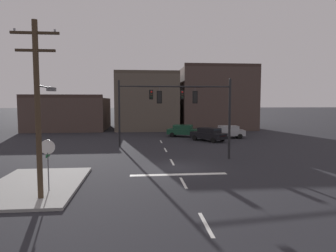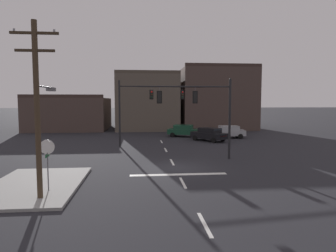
{
  "view_description": "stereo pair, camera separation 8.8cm",
  "coord_description": "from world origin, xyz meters",
  "px_view_note": "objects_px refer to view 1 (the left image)",
  "views": [
    {
      "loc": [
        -2.57,
        -21.12,
        4.82
      ],
      "look_at": [
        -0.3,
        2.31,
        2.85
      ],
      "focal_mm": 31.89,
      "sensor_mm": 36.0,
      "label": 1
    },
    {
      "loc": [
        -2.48,
        -21.13,
        4.82
      ],
      "look_at": [
        -0.3,
        2.31,
        2.85
      ],
      "focal_mm": 31.89,
      "sensor_mm": 36.0,
      "label": 2
    }
  ],
  "objects_px": {
    "signal_mast_far_side": "(144,101)",
    "car_lot_nearside": "(184,130)",
    "car_lot_farside": "(209,134)",
    "signal_mast_near_side": "(203,105)",
    "car_lot_middle": "(228,132)",
    "stop_sign": "(48,153)",
    "utility_pole": "(39,104)"
  },
  "relations": [
    {
      "from": "signal_mast_near_side",
      "to": "car_lot_nearside",
      "type": "xyz_separation_m",
      "value": [
        0.76,
        15.67,
        -3.62
      ]
    },
    {
      "from": "stop_sign",
      "to": "signal_mast_far_side",
      "type": "bearing_deg",
      "value": 72.01
    },
    {
      "from": "car_lot_middle",
      "to": "car_lot_farside",
      "type": "height_order",
      "value": "same"
    },
    {
      "from": "signal_mast_near_side",
      "to": "car_lot_nearside",
      "type": "bearing_deg",
      "value": 87.22
    },
    {
      "from": "car_lot_middle",
      "to": "car_lot_farside",
      "type": "distance_m",
      "value": 4.13
    },
    {
      "from": "car_lot_nearside",
      "to": "utility_pole",
      "type": "bearing_deg",
      "value": -113.31
    },
    {
      "from": "signal_mast_far_side",
      "to": "stop_sign",
      "type": "xyz_separation_m",
      "value": [
        -5.25,
        -16.18,
        -2.64
      ]
    },
    {
      "from": "signal_mast_far_side",
      "to": "car_lot_farside",
      "type": "distance_m",
      "value": 9.3
    },
    {
      "from": "car_lot_middle",
      "to": "stop_sign",
      "type": "bearing_deg",
      "value": -126.38
    },
    {
      "from": "car_lot_middle",
      "to": "utility_pole",
      "type": "height_order",
      "value": "utility_pole"
    },
    {
      "from": "signal_mast_far_side",
      "to": "car_lot_farside",
      "type": "height_order",
      "value": "signal_mast_far_side"
    },
    {
      "from": "car_lot_nearside",
      "to": "car_lot_farside",
      "type": "xyz_separation_m",
      "value": [
        2.35,
        -4.63,
        0.0
      ]
    },
    {
      "from": "signal_mast_near_side",
      "to": "signal_mast_far_side",
      "type": "distance_m",
      "value": 9.17
    },
    {
      "from": "car_lot_nearside",
      "to": "car_lot_middle",
      "type": "height_order",
      "value": "same"
    },
    {
      "from": "signal_mast_far_side",
      "to": "car_lot_farside",
      "type": "xyz_separation_m",
      "value": [
        7.81,
        3.18,
        -3.92
      ]
    },
    {
      "from": "signal_mast_near_side",
      "to": "stop_sign",
      "type": "bearing_deg",
      "value": -140.13
    },
    {
      "from": "stop_sign",
      "to": "utility_pole",
      "type": "bearing_deg",
      "value": -92.45
    },
    {
      "from": "signal_mast_near_side",
      "to": "car_lot_farside",
      "type": "relative_size",
      "value": 1.67
    },
    {
      "from": "signal_mast_near_side",
      "to": "stop_sign",
      "type": "xyz_separation_m",
      "value": [
        -9.96,
        -8.32,
        -2.33
      ]
    },
    {
      "from": "utility_pole",
      "to": "stop_sign",
      "type": "bearing_deg",
      "value": 87.55
    },
    {
      "from": "car_lot_farside",
      "to": "signal_mast_far_side",
      "type": "bearing_deg",
      "value": -157.86
    },
    {
      "from": "signal_mast_far_side",
      "to": "signal_mast_near_side",
      "type": "bearing_deg",
      "value": -59.1
    },
    {
      "from": "signal_mast_far_side",
      "to": "car_lot_nearside",
      "type": "xyz_separation_m",
      "value": [
        5.47,
        7.81,
        -3.92
      ]
    },
    {
      "from": "signal_mast_near_side",
      "to": "car_lot_middle",
      "type": "distance_m",
      "value": 15.49
    },
    {
      "from": "car_lot_middle",
      "to": "utility_pole",
      "type": "distance_m",
      "value": 28.44
    },
    {
      "from": "car_lot_farside",
      "to": "utility_pole",
      "type": "xyz_separation_m",
      "value": [
        -13.11,
        -20.35,
        3.82
      ]
    },
    {
      "from": "signal_mast_near_side",
      "to": "utility_pole",
      "type": "xyz_separation_m",
      "value": [
        -10.0,
        -9.31,
        0.2
      ]
    },
    {
      "from": "signal_mast_far_side",
      "to": "car_lot_middle",
      "type": "distance_m",
      "value": 13.03
    },
    {
      "from": "signal_mast_far_side",
      "to": "car_lot_middle",
      "type": "relative_size",
      "value": 1.96
    },
    {
      "from": "signal_mast_far_side",
      "to": "utility_pole",
      "type": "xyz_separation_m",
      "value": [
        -5.3,
        -17.17,
        -0.11
      ]
    },
    {
      "from": "stop_sign",
      "to": "car_lot_middle",
      "type": "relative_size",
      "value": 0.62
    },
    {
      "from": "signal_mast_far_side",
      "to": "stop_sign",
      "type": "relative_size",
      "value": 3.15
    }
  ]
}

